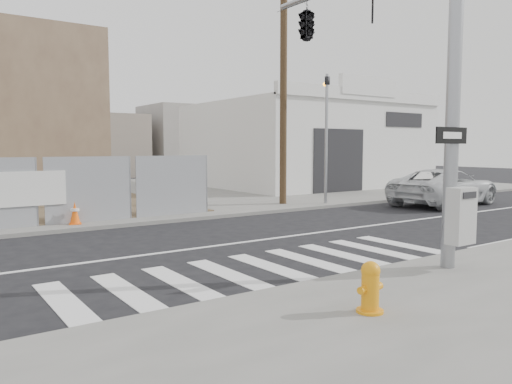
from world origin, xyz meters
TOP-DOWN VIEW (x-y plane):
  - ground at (0.00, 0.00)m, footprint 100.00×100.00m
  - sidewalk_far at (0.00, 14.00)m, footprint 50.00×20.00m
  - signal_pole at (2.49, -2.05)m, footprint 0.96×5.87m
  - far_signal_pole at (8.00, 4.60)m, footprint 0.16×0.20m
  - concrete_wall_right at (-0.50, 14.08)m, footprint 5.50×1.30m
  - auto_shop at (14.00, 12.97)m, footprint 12.00×10.20m
  - utility_pole_right at (6.50, 5.50)m, footprint 1.60×0.28m
  - fire_hydrant at (-0.70, -5.77)m, footprint 0.46×0.46m
  - suv at (12.32, 2.06)m, footprint 5.66×3.05m
  - traffic_cone_d at (-1.92, 4.73)m, footprint 0.42×0.42m

SIDE VIEW (x-z plane):
  - ground at x=0.00m, z-range 0.00..0.00m
  - sidewalk_far at x=0.00m, z-range 0.00..0.12m
  - traffic_cone_d at x=-1.92m, z-range 0.11..0.78m
  - fire_hydrant at x=-0.70m, z-range 0.12..0.84m
  - suv at x=12.32m, z-range 0.00..1.51m
  - auto_shop at x=14.00m, z-range -0.44..5.51m
  - concrete_wall_right at x=-0.50m, z-range -0.62..7.38m
  - far_signal_pole at x=8.00m, z-range 0.68..6.28m
  - signal_pole at x=2.49m, z-range 1.28..8.28m
  - utility_pole_right at x=6.50m, z-range 0.20..10.20m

